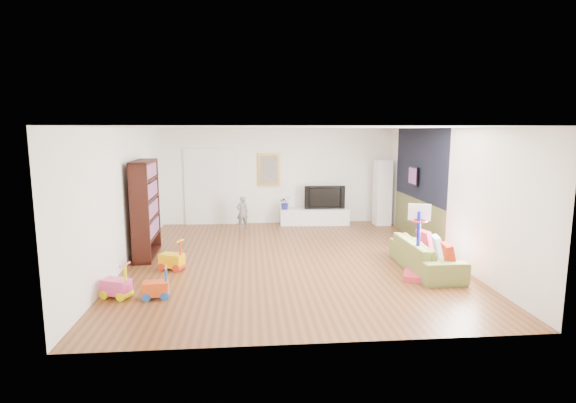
{
  "coord_description": "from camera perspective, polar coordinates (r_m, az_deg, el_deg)",
  "views": [
    {
      "loc": [
        -0.82,
        -8.98,
        2.65
      ],
      "look_at": [
        0.0,
        0.4,
        1.15
      ],
      "focal_mm": 28.0,
      "sensor_mm": 36.0,
      "label": 1
    }
  ],
  "objects": [
    {
      "name": "floor",
      "position": [
        9.4,
        0.21,
        -7.33
      ],
      "size": [
        6.5,
        7.5,
        0.0
      ],
      "primitive_type": "cube",
      "color": "brown",
      "rests_on": "ground"
    },
    {
      "name": "ride_on_pink",
      "position": [
        7.73,
        -21.01,
        -9.34
      ],
      "size": [
        0.5,
        0.41,
        0.58
      ],
      "primitive_type": "cube",
      "rotation": [
        0.0,
        0.0,
        -0.39
      ],
      "color": "#E63E83",
      "rests_on": "ground"
    },
    {
      "name": "media_console",
      "position": [
        12.76,
        3.38,
        -1.92
      ],
      "size": [
        1.96,
        0.57,
        0.45
      ],
      "primitive_type": "cube",
      "rotation": [
        0.0,
        0.0,
        -0.05
      ],
      "color": "white",
      "rests_on": "ground"
    },
    {
      "name": "child",
      "position": [
        12.24,
        -5.83,
        -1.38
      ],
      "size": [
        0.38,
        0.3,
        0.89
      ],
      "primitive_type": "imported",
      "rotation": [
        0.0,
        0.0,
        3.46
      ],
      "color": "slate",
      "rests_on": "ground"
    },
    {
      "name": "vase_plant",
      "position": [
        12.59,
        -0.36,
        -0.13
      ],
      "size": [
        0.41,
        0.38,
        0.38
      ],
      "primitive_type": "imported",
      "rotation": [
        0.0,
        0.0,
        0.27
      ],
      "color": "navy",
      "rests_on": "media_console"
    },
    {
      "name": "sofa",
      "position": [
        9.01,
        17.09,
        -6.54
      ],
      "size": [
        0.8,
        2.0,
        0.58
      ],
      "primitive_type": "imported",
      "rotation": [
        0.0,
        0.0,
        1.58
      ],
      "color": "olive",
      "rests_on": "ground"
    },
    {
      "name": "doorway",
      "position": [
        12.83,
        -9.79,
        1.75
      ],
      "size": [
        1.45,
        0.06,
        2.1
      ],
      "primitive_type": "cube",
      "color": "white",
      "rests_on": "ground"
    },
    {
      "name": "pillow_left",
      "position": [
        8.49,
        19.75,
        -6.44
      ],
      "size": [
        0.16,
        0.42,
        0.41
      ],
      "primitive_type": "cube",
      "rotation": [
        0.0,
        0.0,
        -0.14
      ],
      "color": "#B6280E",
      "rests_on": "sofa"
    },
    {
      "name": "pillow_right",
      "position": [
        9.53,
        16.96,
        -4.64
      ],
      "size": [
        0.19,
        0.4,
        0.38
      ],
      "primitive_type": "cube",
      "rotation": [
        0.0,
        0.0,
        0.24
      ],
      "color": "#C32649",
      "rests_on": "sofa"
    },
    {
      "name": "navy_accent",
      "position": [
        11.17,
        16.36,
        4.58
      ],
      "size": [
        0.01,
        3.2,
        1.7
      ],
      "primitive_type": "cube",
      "color": "black",
      "rests_on": "wall_right"
    },
    {
      "name": "olive_wainscot",
      "position": [
        11.35,
        16.05,
        -2.23
      ],
      "size": [
        0.01,
        3.2,
        1.0
      ],
      "primitive_type": "cube",
      "color": "brown",
      "rests_on": "wall_right"
    },
    {
      "name": "ride_on_orange",
      "position": [
        7.51,
        -16.48,
        -9.9
      ],
      "size": [
        0.41,
        0.28,
        0.52
      ],
      "primitive_type": "cube",
      "rotation": [
        0.0,
        0.0,
        0.11
      ],
      "color": "#E74C19",
      "rests_on": "ground"
    },
    {
      "name": "wall_back",
      "position": [
        12.82,
        -1.31,
        3.22
      ],
      "size": [
        6.5,
        0.0,
        2.7
      ],
      "primitive_type": "cube",
      "color": "white",
      "rests_on": "ground"
    },
    {
      "name": "wall_right",
      "position": [
        9.94,
        19.22,
        1.03
      ],
      "size": [
        0.0,
        7.5,
        2.7
      ],
      "primitive_type": "cube",
      "color": "silver",
      "rests_on": "ground"
    },
    {
      "name": "tall_cabinet",
      "position": [
        12.89,
        11.9,
        1.12
      ],
      "size": [
        0.45,
        0.45,
        1.83
      ],
      "primitive_type": "cube",
      "rotation": [
        0.0,
        0.0,
        0.05
      ],
      "color": "white",
      "rests_on": "ground"
    },
    {
      "name": "bookshelf",
      "position": [
        9.86,
        -17.63,
        -0.91
      ],
      "size": [
        0.42,
        1.41,
        2.03
      ],
      "primitive_type": "cube",
      "rotation": [
        0.0,
        0.0,
        0.04
      ],
      "color": "black",
      "rests_on": "ground"
    },
    {
      "name": "wall_left",
      "position": [
        9.39,
        -19.94,
        0.55
      ],
      "size": [
        0.0,
        7.5,
        2.7
      ],
      "primitive_type": "cube",
      "color": "silver",
      "rests_on": "ground"
    },
    {
      "name": "tv",
      "position": [
        12.77,
        4.61,
        0.6
      ],
      "size": [
        1.15,
        0.18,
        0.66
      ],
      "primitive_type": "imported",
      "rotation": [
        0.0,
        0.0,
        -0.03
      ],
      "color": "black",
      "rests_on": "media_console"
    },
    {
      "name": "basketball_hoop",
      "position": [
        8.36,
        16.21,
        -5.0
      ],
      "size": [
        0.63,
        0.69,
        1.34
      ],
      "primitive_type": "cube",
      "rotation": [
        0.0,
        0.0,
        -0.37
      ],
      "color": "#CC2F41",
      "rests_on": "ground"
    },
    {
      "name": "ride_on_yellow",
      "position": [
        8.9,
        -14.56,
        -6.58
      ],
      "size": [
        0.51,
        0.42,
        0.59
      ],
      "primitive_type": "cube",
      "rotation": [
        0.0,
        0.0,
        -0.38
      ],
      "color": "#EDAD00",
      "rests_on": "ground"
    },
    {
      "name": "ceiling",
      "position": [
        9.02,
        0.22,
        9.37
      ],
      "size": [
        6.5,
        7.5,
        0.0
      ],
      "primitive_type": "cube",
      "color": "white",
      "rests_on": "ground"
    },
    {
      "name": "artwork_right",
      "position": [
        11.36,
        15.62,
        3.16
      ],
      "size": [
        0.04,
        0.56,
        0.46
      ],
      "primitive_type": "cube",
      "color": "#7F3F8C",
      "rests_on": "wall_right"
    },
    {
      "name": "painting_back",
      "position": [
        12.75,
        -2.42,
        4.09
      ],
      "size": [
        0.62,
        0.06,
        0.92
      ],
      "primitive_type": "cube",
      "color": "gold",
      "rests_on": "wall_back"
    },
    {
      "name": "pillow_center",
      "position": [
        9.05,
        18.49,
        -5.43
      ],
      "size": [
        0.18,
        0.41,
        0.4
      ],
      "primitive_type": "cube",
      "rotation": [
        0.0,
        0.0,
        -0.19
      ],
      "color": "silver",
      "rests_on": "sofa"
    },
    {
      "name": "wall_front",
      "position": [
        5.45,
        3.81,
        -4.75
      ],
      "size": [
        6.5,
        0.0,
        2.7
      ],
      "primitive_type": "cube",
      "color": "white",
      "rests_on": "ground"
    }
  ]
}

